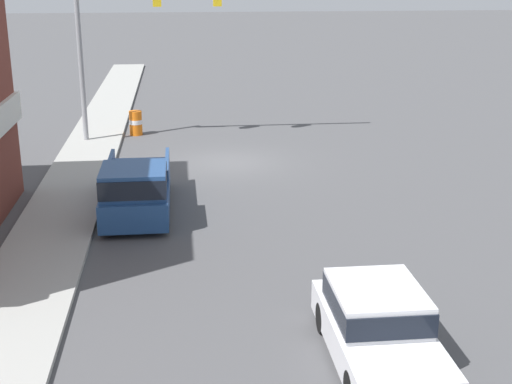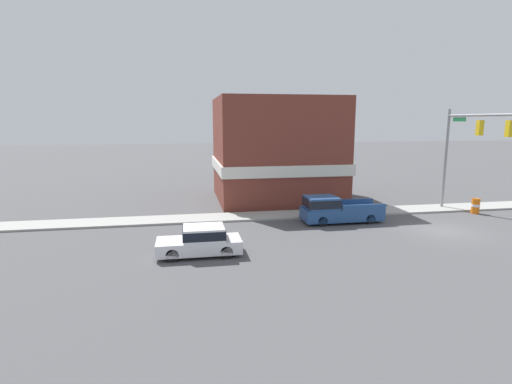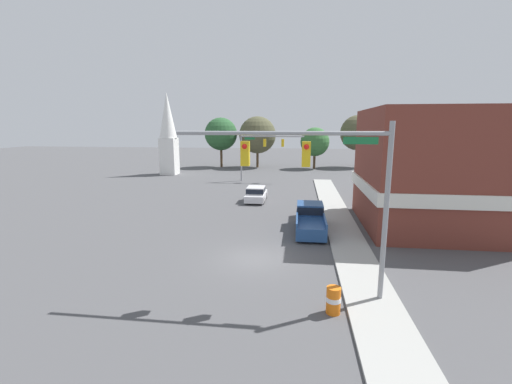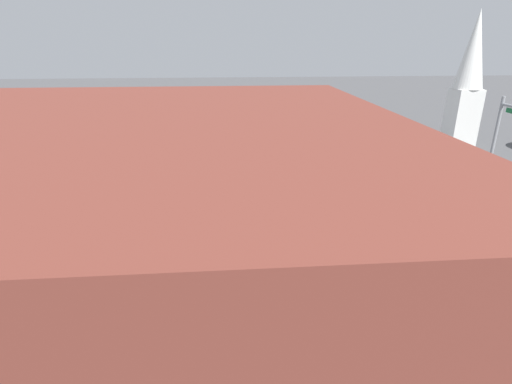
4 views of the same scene
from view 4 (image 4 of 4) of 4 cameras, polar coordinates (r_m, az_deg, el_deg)
ground_plane at (r=23.94m, az=-29.65°, el=-6.99°), size 200.00×200.00×0.00m
car_lead at (r=23.62m, az=8.39°, el=-2.52°), size 1.88×4.37×1.52m
pickup_truck_parked at (r=18.81m, az=-17.10°, el=-9.35°), size 2.04×5.48×1.83m
corner_brick_building at (r=9.22m, az=-17.47°, el=-19.19°), size 10.09×10.61×8.86m
church_steeple at (r=44.04m, az=28.09°, el=14.11°), size 2.69×2.69×12.75m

